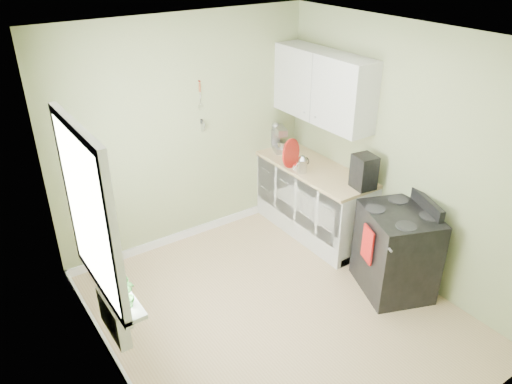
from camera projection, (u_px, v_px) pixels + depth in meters
floor at (277, 314)px, 5.05m from camera, size 3.20×3.60×0.02m
ceiling at (284, 39)px, 3.78m from camera, size 3.20×3.60×0.02m
wall_back at (186, 135)px, 5.74m from camera, size 3.20×0.02×2.70m
wall_left at (102, 256)px, 3.61m from camera, size 0.02×3.60×2.70m
wall_right at (403, 155)px, 5.22m from camera, size 0.02×3.60×2.70m
base_cabinets at (314, 201)px, 6.22m from camera, size 0.60×1.60×0.87m
countertop at (315, 169)px, 6.00m from camera, size 0.64×1.60×0.04m
upper_cabinets at (323, 87)px, 5.70m from camera, size 0.35×1.40×0.80m
window at (88, 214)px, 3.75m from camera, size 0.06×1.14×1.44m
window_sill at (110, 281)px, 4.10m from camera, size 0.18×1.14×0.04m
radiator at (114, 317)px, 4.20m from camera, size 0.12×0.50×0.35m
wall_utensils at (201, 114)px, 5.71m from camera, size 0.02×0.14×0.58m
stove at (396, 251)px, 5.21m from camera, size 0.92×0.95×1.06m
stand_mixer at (280, 140)px, 6.38m from camera, size 0.26×0.32×0.35m
kettle at (302, 164)px, 5.82m from camera, size 0.20×0.12×0.21m
coffee_maker at (364, 173)px, 5.44m from camera, size 0.25×0.27×0.38m
red_tray at (291, 153)px, 5.92m from camera, size 0.36×0.18×0.36m
jar at (296, 167)px, 5.92m from camera, size 0.07×0.07×0.07m
plant_a at (127, 292)px, 3.73m from camera, size 0.17×0.18×0.29m
plant_b at (113, 270)px, 3.94m from camera, size 0.17×0.20×0.31m
plant_c at (95, 247)px, 4.26m from camera, size 0.18×0.18×0.28m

